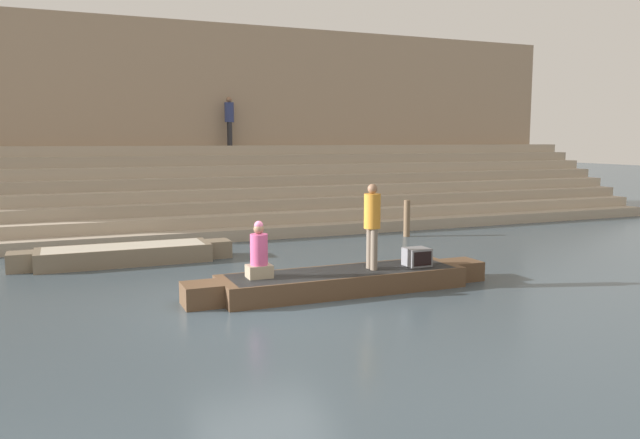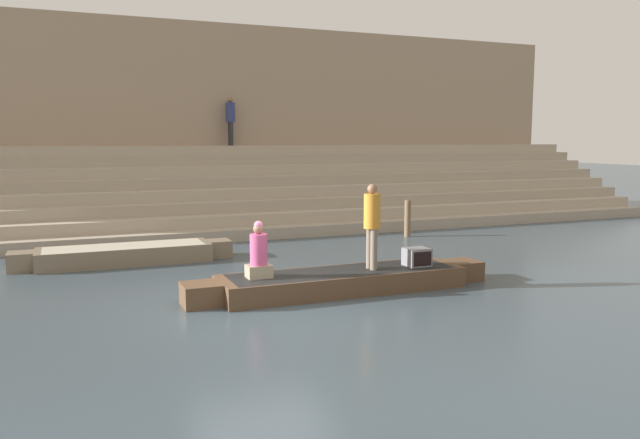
# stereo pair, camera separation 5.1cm
# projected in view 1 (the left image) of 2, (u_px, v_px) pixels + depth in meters

# --- Properties ---
(ground_plane) EXTENTS (120.00, 120.00, 0.00)m
(ground_plane) POSITION_uv_depth(u_px,v_px,m) (262.00, 306.00, 11.40)
(ground_plane) COLOR #3D4C56
(ghat_steps) EXTENTS (36.00, 5.52, 2.81)m
(ghat_steps) POSITION_uv_depth(u_px,v_px,m) (167.00, 200.00, 21.14)
(ghat_steps) COLOR tan
(ghat_steps) RESTS_ON ground
(back_wall) EXTENTS (34.20, 1.28, 7.34)m
(back_wall) POSITION_uv_depth(u_px,v_px,m) (154.00, 123.00, 23.13)
(back_wall) COLOR tan
(back_wall) RESTS_ON ground
(rowboat_main) EXTENTS (6.40, 1.42, 0.42)m
(rowboat_main) POSITION_uv_depth(u_px,v_px,m) (343.00, 280.00, 12.52)
(rowboat_main) COLOR brown
(rowboat_main) RESTS_ON ground
(person_standing) EXTENTS (0.34, 0.34, 1.74)m
(person_standing) POSITION_uv_depth(u_px,v_px,m) (372.00, 220.00, 12.55)
(person_standing) COLOR #756656
(person_standing) RESTS_ON rowboat_main
(person_rowing) EXTENTS (0.47, 0.37, 1.09)m
(person_rowing) POSITION_uv_depth(u_px,v_px,m) (259.00, 255.00, 11.85)
(person_rowing) COLOR gray
(person_rowing) RESTS_ON rowboat_main
(tv_set) EXTENTS (0.49, 0.46, 0.37)m
(tv_set) POSITION_uv_depth(u_px,v_px,m) (417.00, 257.00, 13.00)
(tv_set) COLOR slate
(tv_set) RESTS_ON rowboat_main
(moored_boat_shore) EXTENTS (5.25, 1.21, 0.44)m
(moored_boat_shore) POSITION_uv_depth(u_px,v_px,m) (125.00, 254.00, 15.33)
(moored_boat_shore) COLOR #756651
(moored_boat_shore) RESTS_ON ground
(mooring_post) EXTENTS (0.20, 0.20, 1.15)m
(mooring_post) POSITION_uv_depth(u_px,v_px,m) (407.00, 218.00, 19.56)
(mooring_post) COLOR brown
(mooring_post) RESTS_ON ground
(person_on_steps) EXTENTS (0.35, 0.35, 1.80)m
(person_on_steps) POSITION_uv_depth(u_px,v_px,m) (229.00, 117.00, 23.25)
(person_on_steps) COLOR #28282D
(person_on_steps) RESTS_ON ghat_steps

